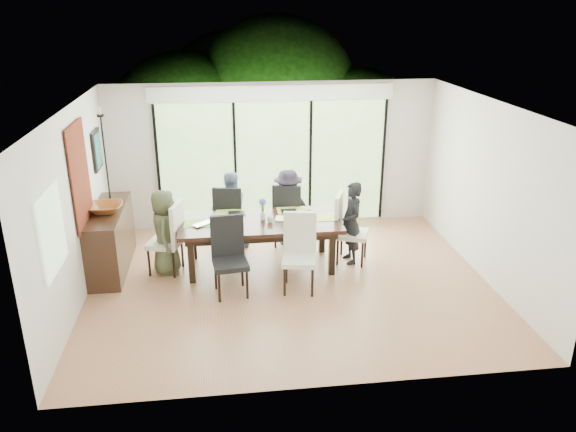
{
  "coord_description": "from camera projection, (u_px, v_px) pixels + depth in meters",
  "views": [
    {
      "loc": [
        -0.98,
        -7.57,
        4.01
      ],
      "look_at": [
        0.0,
        0.25,
        1.0
      ],
      "focal_mm": 35.0,
      "sensor_mm": 36.0,
      "label": 1
    }
  ],
  "objects": [
    {
      "name": "floor",
      "position": [
        290.0,
        283.0,
        8.57
      ],
      "size": [
        6.0,
        5.0,
        0.01
      ],
      "primitive_type": "cube",
      "color": "#93563A",
      "rests_on": "ground"
    },
    {
      "name": "candlestick_pan",
      "position": [
        100.0,
        116.0,
        8.54
      ],
      "size": [
        0.11,
        0.11,
        0.03
      ],
      "primitive_type": "cylinder",
      "color": "black",
      "rests_on": "sideboard"
    },
    {
      "name": "table_top",
      "position": [
        260.0,
        223.0,
        8.85
      ],
      "size": [
        2.53,
        1.16,
        0.06
      ],
      "primitive_type": "cube",
      "color": "black",
      "rests_on": "floor"
    },
    {
      "name": "hyacinth_stems",
      "position": [
        263.0,
        208.0,
        8.82
      ],
      "size": [
        0.04,
        0.04,
        0.17
      ],
      "primitive_type": "cylinder",
      "color": "#337226",
      "rests_on": "table_top"
    },
    {
      "name": "cup_b",
      "position": [
        270.0,
        220.0,
        8.74
      ],
      "size": [
        0.15,
        0.15,
        0.1
      ],
      "primitive_type": "imported",
      "rotation": [
        0.0,
        0.0,
        2.17
      ],
      "color": "white",
      "rests_on": "table_top"
    },
    {
      "name": "blinds_header",
      "position": [
        272.0,
        93.0,
        9.95
      ],
      "size": [
        4.4,
        0.06,
        0.28
      ],
      "primitive_type": "cube",
      "color": "white",
      "rests_on": "wall_back"
    },
    {
      "name": "foliage_far",
      "position": [
        233.0,
        105.0,
        13.94
      ],
      "size": [
        3.6,
        3.6,
        3.6
      ],
      "primitive_type": "sphere",
      "color": "#14380F",
      "rests_on": "ground"
    },
    {
      "name": "mullion_c",
      "position": [
        310.0,
        163.0,
        10.5
      ],
      "size": [
        0.05,
        0.04,
        2.3
      ],
      "primitive_type": "cube",
      "color": "black",
      "rests_on": "wall_back"
    },
    {
      "name": "cup_c",
      "position": [
        309.0,
        213.0,
        9.0
      ],
      "size": [
        0.18,
        0.18,
        0.1
      ],
      "primitive_type": "imported",
      "rotation": [
        0.0,
        0.0,
        3.85
      ],
      "color": "white",
      "rests_on": "table_top"
    },
    {
      "name": "book",
      "position": [
        275.0,
        218.0,
        8.91
      ],
      "size": [
        0.22,
        0.27,
        0.02
      ],
      "primitive_type": "imported",
      "rotation": [
        0.0,
        0.0,
        -0.22
      ],
      "color": "white",
      "rests_on": "table_top"
    },
    {
      "name": "bowl",
      "position": [
        105.0,
        208.0,
        8.6
      ],
      "size": [
        0.53,
        0.53,
        0.13
      ],
      "primitive_type": "imported",
      "color": "brown",
      "rests_on": "sideboard"
    },
    {
      "name": "deck",
      "position": [
        269.0,
        210.0,
        11.73
      ],
      "size": [
        6.0,
        1.8,
        0.1
      ],
      "primitive_type": "cube",
      "color": "brown",
      "rests_on": "ground"
    },
    {
      "name": "mullion_a",
      "position": [
        158.0,
        168.0,
        10.17
      ],
      "size": [
        0.05,
        0.04,
        2.3
      ],
      "primitive_type": "cube",
      "color": "black",
      "rests_on": "wall_back"
    },
    {
      "name": "ceiling",
      "position": [
        290.0,
        105.0,
        7.6
      ],
      "size": [
        6.0,
        5.0,
        0.01
      ],
      "primitive_type": "cube",
      "color": "white",
      "rests_on": "wall_back"
    },
    {
      "name": "chair_far_right",
      "position": [
        288.0,
        213.0,
        9.76
      ],
      "size": [
        0.58,
        0.58,
        1.16
      ],
      "primitive_type": null,
      "rotation": [
        0.0,
        0.0,
        2.92
      ],
      "color": "black",
      "rests_on": "floor"
    },
    {
      "name": "mullion_d",
      "position": [
        383.0,
        160.0,
        10.66
      ],
      "size": [
        0.05,
        0.04,
        2.3
      ],
      "primitive_type": "cube",
      "color": "black",
      "rests_on": "wall_back"
    },
    {
      "name": "hyacinth_blooms",
      "position": [
        263.0,
        202.0,
        8.78
      ],
      "size": [
        0.12,
        0.12,
        0.12
      ],
      "primitive_type": "sphere",
      "color": "#4D67C2",
      "rests_on": "table_top"
    },
    {
      "name": "art_canvas",
      "position": [
        98.0,
        150.0,
        9.17
      ],
      "size": [
        0.01,
        0.45,
        0.55
      ],
      "primitive_type": "cube",
      "color": "#184B4E",
      "rests_on": "wall_left"
    },
    {
      "name": "tablet_far_r",
      "position": [
        289.0,
        211.0,
        9.21
      ],
      "size": [
        0.25,
        0.18,
        0.01
      ],
      "primitive_type": "cube",
      "color": "black",
      "rests_on": "table_top"
    },
    {
      "name": "table_leg_fr",
      "position": [
        332.0,
        253.0,
        8.72
      ],
      "size": [
        0.09,
        0.09,
        0.73
      ],
      "primitive_type": "cube",
      "color": "black",
      "rests_on": "floor"
    },
    {
      "name": "placemat_far_l",
      "position": [
        231.0,
        213.0,
        9.15
      ],
      "size": [
        0.46,
        0.34,
        0.01
      ],
      "primitive_type": "cube",
      "color": "#8FAF3E",
      "rests_on": "table_top"
    },
    {
      "name": "chair_far_left",
      "position": [
        230.0,
        215.0,
        9.65
      ],
      "size": [
        0.57,
        0.57,
        1.16
      ],
      "primitive_type": null,
      "rotation": [
        0.0,
        0.0,
        2.94
      ],
      "color": "black",
      "rests_on": "floor"
    },
    {
      "name": "wall_left",
      "position": [
        74.0,
        208.0,
        7.73
      ],
      "size": [
        0.02,
        5.0,
        2.7
      ],
      "primitive_type": "cube",
      "color": "white",
      "rests_on": "floor"
    },
    {
      "name": "wall_right",
      "position": [
        488.0,
        191.0,
        8.43
      ],
      "size": [
        0.02,
        5.0,
        2.7
      ],
      "primitive_type": "cube",
      "color": "silver",
      "rests_on": "floor"
    },
    {
      "name": "cup_a",
      "position": [
        215.0,
        216.0,
        8.88
      ],
      "size": [
        0.17,
        0.17,
        0.1
      ],
      "primitive_type": "imported",
      "rotation": [
        0.0,
        0.0,
        0.37
      ],
      "color": "white",
      "rests_on": "table_top"
    },
    {
      "name": "foliage_mid",
      "position": [
        276.0,
        101.0,
        13.34
      ],
      "size": [
        4.0,
        4.0,
        4.0
      ],
      "primitive_type": "sphere",
      "color": "#14380F",
      "rests_on": "ground"
    },
    {
      "name": "placemat_left",
      "position": [
        199.0,
        223.0,
        8.72
      ],
      "size": [
        0.46,
        0.34,
        0.01
      ],
      "primitive_type": "cube",
      "color": "#75A33A",
      "rests_on": "table_top"
    },
    {
      "name": "table_leg_br",
      "position": [
        322.0,
        232.0,
        9.51
      ],
      "size": [
        0.09,
        0.09,
        0.73
      ],
      "primitive_type": "cube",
      "color": "black",
      "rests_on": "floor"
    },
    {
      "name": "vase",
      "position": [
        263.0,
        216.0,
        8.87
      ],
      "size": [
        0.08,
        0.08,
        0.13
      ],
      "primitive_type": "cylinder",
      "color": "silver",
      "rests_on": "table_top"
    },
    {
      "name": "sideboard",
      "position": [
        110.0,
        239.0,
        8.89
      ],
      "size": [
        0.5,
        1.77,
        0.99
      ],
      "primitive_type": "cube",
      "color": "black",
      "rests_on": "floor"
    },
    {
      "name": "art_frame",
      "position": [
        97.0,
        150.0,
        9.17
      ],
      "size": [
        0.03,
        0.55,
        0.65
      ],
      "primitive_type": "cube",
      "color": "black",
      "rests_on": "wall_left"
    },
    {
      "name": "table_leg_fl",
      "position": [
        191.0,
        260.0,
        8.46
      ],
      "size": [
        0.09,
        0.09,
        0.73
      ],
      "primitive_type": "cube",
      "color": "black",
      "rests_on": "floor"
    },
    {
      "name": "platter_base",
      "position": [
        225.0,
        228.0,
        8.49
      ],
      "size": [
        0.27,
        0.27,
        0.03
      ],
      "primitive_type": "cube",
      "color": "white",
      "rests_on": "table_top"
    },
    {
      "name": "candlestick_shaft",
      "position": [
        106.0,
        159.0,
        8.78
      ],
      "size": [
        0.03,
        0.03,
        1.38
      ],
      "primitive_type": "cylinder",
      "color": "black",
      "rests_on": "sideboard"
    },
    {
      "name": "placemat_right",
      "position": [
        319.0,
        218.0,
        8.95
      ],
      "size": [
        0.46,
        0.34,
        0.01
      ],
      "primitive_type": "cube",
      "color": "#9BC044",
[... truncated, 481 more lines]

